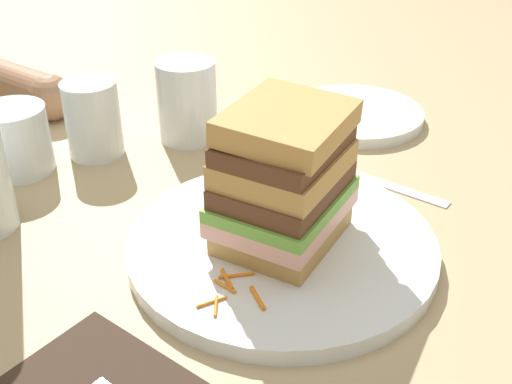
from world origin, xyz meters
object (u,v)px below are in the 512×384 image
Objects in this scene: sandwich at (284,180)px; empty_tumbler_1 at (15,140)px; empty_tumbler_0 at (93,119)px; knife at (370,179)px; main_plate at (282,245)px; side_plate at (355,114)px; juice_glass at (187,105)px.

sandwich is 1.72× the size of empty_tumbler_1.
empty_tumbler_0 is at bearing -27.50° from empty_tumbler_1.
knife is 0.33m from empty_tumbler_0.
main_plate is 0.07m from sandwich.
knife is 0.17m from side_plate.
empty_tumbler_0 is 0.09m from empty_tumbler_1.
empty_tumbler_0 reaches higher than side_plate.
side_plate is at bearing 15.56° from sandwich.
empty_tumbler_1 is (-0.21, 0.34, 0.04)m from knife.
sandwich reaches higher than empty_tumbler_0.
empty_tumbler_1 reaches higher than knife.
main_plate is 1.45× the size of knife.
juice_glass is at bearing 59.60° from main_plate.
sandwich is 0.34m from empty_tumbler_1.
sandwich is 0.73× the size of side_plate.
empty_tumbler_1 is (-0.18, 0.10, -0.01)m from juice_glass.
main_plate is 0.32m from side_plate.
sandwich reaches higher than main_plate.
knife is at bearing -65.97° from empty_tumbler_0.
empty_tumbler_0 is at bearing 142.48° from side_plate.
sandwich is (0.00, -0.00, 0.07)m from main_plate.
knife is at bearing -2.13° from main_plate.
empty_tumbler_1 is (-0.08, 0.04, -0.01)m from empty_tumbler_0.
empty_tumbler_0 is (-0.10, 0.06, 0.00)m from juice_glass.
sandwich is 0.30m from empty_tumbler_0.
empty_tumbler_1 is at bearing 152.50° from empty_tumbler_0.
empty_tumbler_0 reaches higher than knife.
juice_glass reaches higher than main_plate.
side_plate is at bearing -40.01° from juice_glass.
empty_tumbler_0 is 0.50× the size of side_plate.
knife is 0.25m from juice_glass.
empty_tumbler_1 reaches higher than main_plate.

